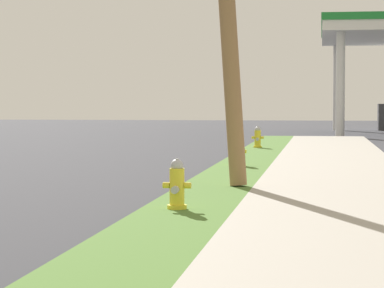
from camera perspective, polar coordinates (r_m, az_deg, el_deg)
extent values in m
cylinder|color=yellow|center=(12.70, -1.00, -4.19)|extent=(0.29, 0.29, 0.06)
cylinder|color=yellow|center=(12.67, -1.00, -2.97)|extent=(0.22, 0.22, 0.60)
sphere|color=#B2B2B7|center=(12.64, -1.00, -1.44)|extent=(0.19, 0.19, 0.19)
cylinder|color=#B2B2B7|center=(12.63, -1.01, -1.08)|extent=(0.06, 0.06, 0.05)
cylinder|color=yellow|center=(12.69, -1.72, -2.75)|extent=(0.10, 0.09, 0.09)
cylinder|color=yellow|center=(12.64, -0.29, -2.77)|extent=(0.10, 0.09, 0.09)
cylinder|color=#B2B2B7|center=(12.50, -1.13, -3.06)|extent=(0.11, 0.12, 0.11)
cylinder|color=yellow|center=(21.46, 3.07, -1.34)|extent=(0.29, 0.29, 0.06)
cylinder|color=yellow|center=(21.44, 3.07, -0.62)|extent=(0.22, 0.22, 0.60)
sphere|color=#B2B2B7|center=(21.42, 3.07, 0.29)|extent=(0.19, 0.19, 0.19)
cylinder|color=#B2B2B7|center=(21.42, 3.07, 0.50)|extent=(0.06, 0.06, 0.05)
cylinder|color=yellow|center=(21.46, 2.64, -0.49)|extent=(0.10, 0.09, 0.09)
cylinder|color=yellow|center=(21.42, 3.49, -0.49)|extent=(0.10, 0.09, 0.09)
cylinder|color=#B2B2B7|center=(21.27, 3.02, -0.65)|extent=(0.11, 0.12, 0.11)
cylinder|color=yellow|center=(29.91, 4.37, -0.18)|extent=(0.29, 0.29, 0.06)
cylinder|color=yellow|center=(29.90, 4.37, 0.34)|extent=(0.22, 0.22, 0.60)
sphere|color=#B2B2B7|center=(29.88, 4.38, 0.99)|extent=(0.19, 0.19, 0.19)
cylinder|color=#B2B2B7|center=(29.88, 4.38, 1.14)|extent=(0.06, 0.06, 0.05)
cylinder|color=yellow|center=(29.91, 4.07, 0.43)|extent=(0.10, 0.09, 0.09)
cylinder|color=yellow|center=(29.88, 4.68, 0.43)|extent=(0.10, 0.09, 0.09)
cylinder|color=#B2B2B7|center=(29.73, 4.35, 0.32)|extent=(0.11, 0.12, 0.11)
cylinder|color=silver|center=(42.84, 9.81, 3.92)|extent=(0.44, 0.44, 5.15)
cylinder|color=silver|center=(52.74, 9.57, 3.70)|extent=(0.44, 0.44, 5.15)
cube|color=#47474C|center=(52.87, 12.60, 1.75)|extent=(0.70, 1.10, 1.60)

